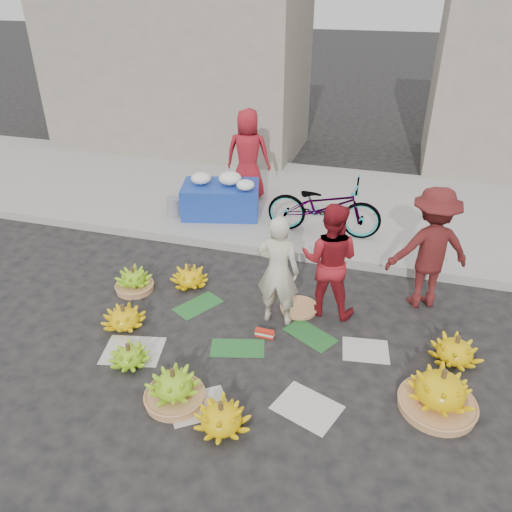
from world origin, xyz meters
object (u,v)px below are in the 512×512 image
(banana_bunch_4, at_px, (440,392))
(vendor_cream, at_px, (278,271))
(flower_table, at_px, (221,197))
(banana_bunch_0, at_px, (124,317))
(bicycle, at_px, (324,206))

(banana_bunch_4, xyz_separation_m, vendor_cream, (-1.99, 1.02, 0.52))
(flower_table, bearing_deg, banana_bunch_0, -105.84)
(banana_bunch_4, relative_size, flower_table, 0.60)
(banana_bunch_0, xyz_separation_m, flower_table, (0.10, 3.39, 0.30))
(vendor_cream, bearing_deg, banana_bunch_0, 21.53)
(banana_bunch_0, height_order, banana_bunch_4, banana_bunch_4)
(banana_bunch_0, distance_m, vendor_cream, 2.06)
(banana_bunch_4, height_order, bicycle, bicycle)
(bicycle, bearing_deg, flower_table, 80.84)
(banana_bunch_0, height_order, vendor_cream, vendor_cream)
(banana_bunch_4, bearing_deg, bicycle, 117.67)
(vendor_cream, height_order, flower_table, vendor_cream)
(banana_bunch_0, xyz_separation_m, banana_bunch_4, (3.82, -0.32, 0.08))
(banana_bunch_0, distance_m, flower_table, 3.40)
(vendor_cream, bearing_deg, banana_bunch_4, 153.59)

